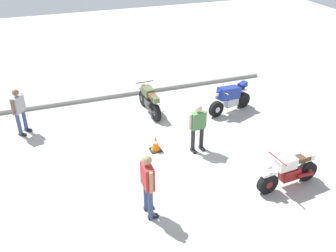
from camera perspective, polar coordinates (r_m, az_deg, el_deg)
ground_plane at (r=11.83m, az=-4.79°, el=-4.76°), size 40.00×40.00×0.00m
curb_edge at (r=15.73m, az=-9.34°, el=4.46°), size 14.00×0.30×0.15m
motorcycle_olive_vintage at (r=14.19m, az=-2.78°, el=3.80°), size 0.70×1.96×1.07m
motorcycle_blue_sportbike at (r=14.38m, az=9.28°, el=4.27°), size 1.93×0.85×1.14m
motorcycle_cream_vintage at (r=10.90m, az=17.69°, el=-6.51°), size 1.96×0.70×1.07m
person_in_gray_shirt at (r=13.55m, az=-21.43°, el=2.39°), size 0.50×0.56×1.63m
person_in_red_shirt at (r=9.18m, az=-3.06°, el=-8.34°), size 0.31×0.67×1.76m
person_in_green_shirt at (r=11.74m, az=4.49°, el=0.08°), size 0.63×0.34×1.58m
traffic_cone at (r=12.00m, az=-1.88°, el=-2.62°), size 0.36×0.36×0.53m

